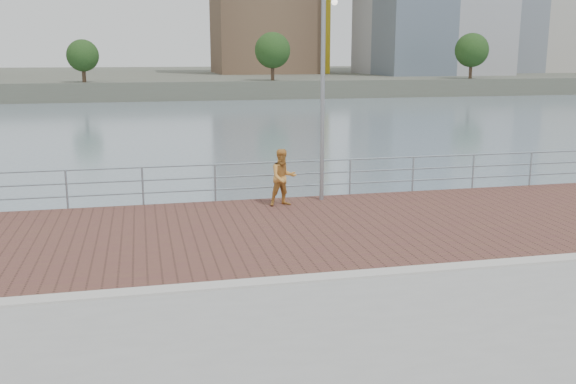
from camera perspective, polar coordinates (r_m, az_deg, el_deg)
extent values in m
plane|color=slate|center=(13.21, 2.02, -15.99)|extent=(400.00, 400.00, 0.00)
cube|color=brown|center=(15.72, -1.30, -3.39)|extent=(40.00, 6.80, 0.02)
cube|color=#B7B5AD|center=(12.38, 2.09, -7.69)|extent=(40.00, 0.40, 0.06)
cube|color=#4C5142|center=(133.86, -11.77, 9.88)|extent=(320.00, 95.00, 2.50)
cylinder|color=#8C9EA8|center=(18.72, -19.08, 0.18)|extent=(0.06, 0.06, 1.10)
cylinder|color=#8C9EA8|center=(18.60, -12.79, 0.48)|extent=(0.06, 0.06, 1.10)
cylinder|color=#8C9EA8|center=(18.71, -6.50, 0.78)|extent=(0.06, 0.06, 1.10)
cylinder|color=#8C9EA8|center=(19.04, -0.35, 1.06)|extent=(0.06, 0.06, 1.10)
cylinder|color=#8C9EA8|center=(19.58, 5.52, 1.31)|extent=(0.06, 0.06, 1.10)
cylinder|color=#8C9EA8|center=(20.32, 11.03, 1.54)|extent=(0.06, 0.06, 1.10)
cylinder|color=#8C9EA8|center=(21.22, 16.11, 1.74)|extent=(0.06, 0.06, 1.10)
cylinder|color=#8C9EA8|center=(22.29, 20.74, 1.91)|extent=(0.06, 0.06, 1.10)
cylinder|color=#8C9EA8|center=(18.75, -3.42, 2.57)|extent=(39.00, 0.05, 0.05)
cylinder|color=#8C9EA8|center=(18.82, -3.40, 1.45)|extent=(39.00, 0.05, 0.05)
cylinder|color=#8C9EA8|center=(18.89, -3.39, 0.36)|extent=(39.00, 0.05, 0.05)
cylinder|color=gray|center=(18.48, 3.10, 8.63)|extent=(0.12, 0.12, 6.17)
imported|color=#CA893B|center=(18.01, -0.44, 1.30)|extent=(0.86, 0.71, 1.61)
cylinder|color=#473323|center=(88.53, -17.71, 10.31)|extent=(0.50, 0.50, 3.19)
sphere|color=#193814|center=(88.51, -17.79, 11.48)|extent=(4.10, 4.10, 4.10)
cylinder|color=#473323|center=(90.07, -1.38, 11.10)|extent=(0.50, 0.50, 3.82)
sphere|color=#193814|center=(90.06, -1.39, 12.49)|extent=(4.91, 4.91, 4.91)
cylinder|color=#473323|center=(100.48, 15.94, 10.77)|extent=(0.50, 0.50, 3.86)
sphere|color=#193814|center=(100.46, 16.02, 12.03)|extent=(4.97, 4.97, 4.97)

